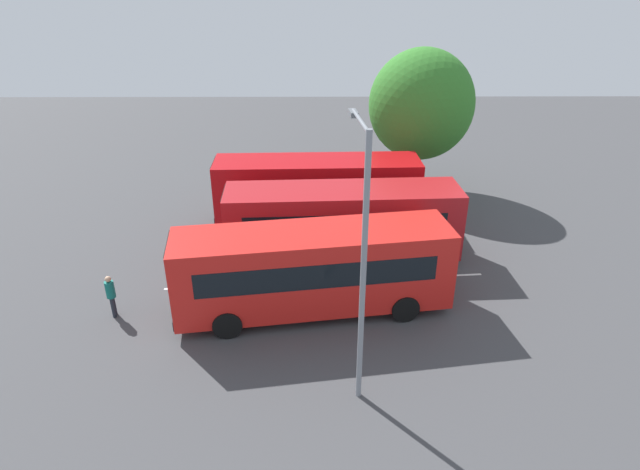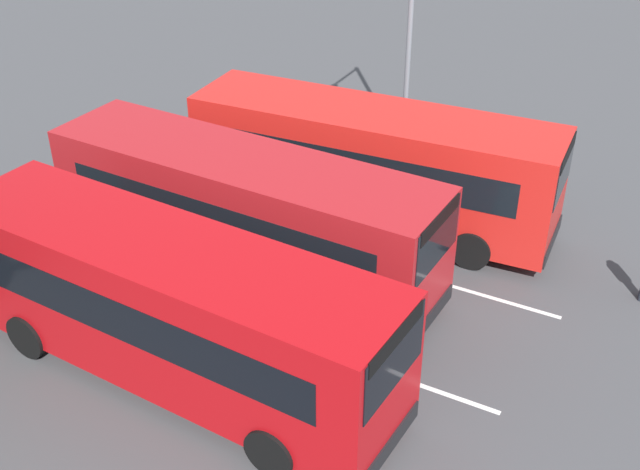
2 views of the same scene
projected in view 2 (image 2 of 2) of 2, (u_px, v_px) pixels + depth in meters
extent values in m
plane|color=#424244|center=(275.00, 280.00, 19.33)|extent=(64.80, 64.80, 0.00)
cube|color=#B70C11|center=(171.00, 305.00, 15.51)|extent=(9.74, 2.70, 2.83)
cube|color=black|center=(392.00, 360.00, 12.99)|extent=(0.19, 2.11, 1.19)
cube|color=black|center=(207.00, 263.00, 16.18)|extent=(8.13, 0.33, 0.91)
cube|color=black|center=(127.00, 323.00, 14.48)|extent=(8.13, 0.33, 0.91)
cube|color=black|center=(395.00, 337.00, 12.73)|extent=(0.16, 1.92, 0.32)
cube|color=black|center=(389.00, 445.00, 14.00)|extent=(0.17, 2.21, 0.36)
cylinder|color=black|center=(336.00, 376.00, 15.63)|extent=(1.01, 0.31, 1.00)
cylinder|color=black|center=(271.00, 451.00, 13.98)|extent=(1.01, 0.31, 1.00)
cylinder|color=black|center=(106.00, 282.00, 18.37)|extent=(1.01, 0.31, 1.00)
cylinder|color=black|center=(28.00, 336.00, 16.71)|extent=(1.01, 0.31, 1.00)
cube|color=#AD191E|center=(244.00, 212.00, 18.62)|extent=(9.78, 2.87, 2.83)
cube|color=black|center=(436.00, 239.00, 16.16)|extent=(0.22, 2.11, 1.19)
cube|color=black|center=(271.00, 179.00, 19.30)|extent=(8.12, 0.48, 0.91)
cube|color=black|center=(213.00, 221.00, 17.58)|extent=(8.12, 0.48, 0.91)
cube|color=black|center=(439.00, 219.00, 15.91)|extent=(0.19, 1.92, 0.32)
cube|color=black|center=(430.00, 316.00, 17.18)|extent=(0.21, 2.21, 0.36)
cylinder|color=black|center=(382.00, 270.00, 18.79)|extent=(1.02, 0.33, 1.00)
cylinder|color=black|center=(335.00, 322.00, 17.12)|extent=(1.02, 0.33, 1.00)
cylinder|color=black|center=(177.00, 205.00, 21.45)|extent=(1.02, 0.33, 1.00)
cylinder|color=black|center=(118.00, 244.00, 19.78)|extent=(1.02, 0.33, 1.00)
cube|color=red|center=(373.00, 162.00, 20.86)|extent=(9.92, 3.81, 2.83)
cube|color=black|center=(563.00, 170.00, 18.77)|extent=(0.43, 2.10, 1.19)
cube|color=black|center=(389.00, 133.00, 21.59)|extent=(8.05, 1.29, 0.91)
cube|color=black|center=(356.00, 169.00, 19.78)|extent=(8.05, 1.29, 0.91)
cube|color=black|center=(567.00, 152.00, 18.51)|extent=(0.38, 1.91, 0.32)
cube|color=black|center=(551.00, 241.00, 19.79)|extent=(0.43, 2.20, 0.36)
cylinder|color=black|center=(494.00, 208.00, 21.32)|extent=(1.03, 0.43, 1.00)
cylinder|color=black|center=(471.00, 250.00, 19.55)|extent=(1.03, 0.43, 1.00)
cylinder|color=black|center=(288.00, 165.00, 23.50)|extent=(1.03, 0.43, 1.00)
cylinder|color=black|center=(250.00, 199.00, 21.74)|extent=(1.03, 0.43, 1.00)
cylinder|color=gray|center=(410.00, 28.00, 23.44)|extent=(0.16, 0.16, 7.95)
cube|color=silver|center=(228.00, 318.00, 18.05)|extent=(12.72, 1.16, 0.01)
cube|color=silver|center=(316.00, 246.00, 20.62)|extent=(12.72, 1.16, 0.01)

